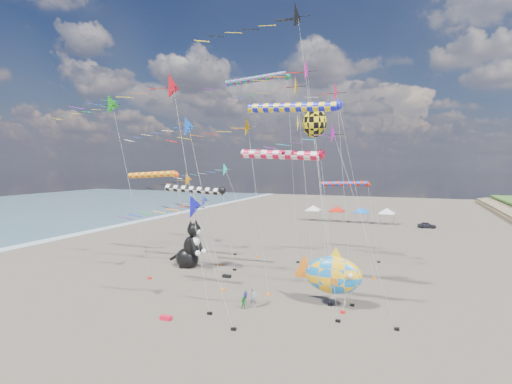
{
  "coord_description": "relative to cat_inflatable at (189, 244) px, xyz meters",
  "views": [
    {
      "loc": [
        13.49,
        -23.4,
        12.09
      ],
      "look_at": [
        -0.37,
        12.0,
        9.43
      ],
      "focal_mm": 28.0,
      "sensor_mm": 36.0,
      "label": 1
    }
  ],
  "objects": [
    {
      "name": "windsock_3",
      "position": [
        14.47,
        -6.06,
        14.13
      ],
      "size": [
        9.75,
        0.85,
        17.46
      ],
      "color": "#161BDF",
      "rests_on": "ground"
    },
    {
      "name": "cat_inflatable",
      "position": [
        0.0,
        0.0,
        0.0
      ],
      "size": [
        4.48,
        2.73,
        5.68
      ],
      "primitive_type": null,
      "rotation": [
        0.0,
        0.0,
        -0.16
      ],
      "color": "black",
      "rests_on": "ground"
    },
    {
      "name": "delta_kite_4",
      "position": [
        7.35,
        -14.27,
        5.73
      ],
      "size": [
        10.7,
        2.01,
        9.89
      ],
      "color": "#1313B8",
      "rests_on": "ground"
    },
    {
      "name": "windsock_1",
      "position": [
        0.71,
        0.72,
        6.23
      ],
      "size": [
        9.02,
        0.83,
        9.52
      ],
      "color": "black",
      "rests_on": "ground"
    },
    {
      "name": "child_green",
      "position": [
        11.19,
        -10.07,
        -2.3
      ],
      "size": [
        0.6,
        0.51,
        1.08
      ],
      "primitive_type": "imported",
      "rotation": [
        0.0,
        0.0,
        0.2
      ],
      "color": "#1E792C",
      "rests_on": "ground"
    },
    {
      "name": "fish_inflatable",
      "position": [
        18.0,
        -7.01,
        -0.03
      ],
      "size": [
        6.47,
        2.99,
        5.25
      ],
      "color": "blue",
      "rests_on": "ground"
    },
    {
      "name": "delta_kite_7",
      "position": [
        11.41,
        3.26,
        19.47
      ],
      "size": [
        15.68,
        2.71,
        23.96
      ],
      "color": "#E10D9C",
      "rests_on": "ground"
    },
    {
      "name": "parked_car",
      "position": [
        26.88,
        41.39,
        -2.27
      ],
      "size": [
        3.48,
        1.74,
        1.14
      ],
      "primitive_type": "imported",
      "rotation": [
        0.0,
        0.0,
        1.69
      ],
      "color": "#26262D",
      "rests_on": "ground"
    },
    {
      "name": "delta_kite_10",
      "position": [
        -5.95,
        -5.66,
        15.15
      ],
      "size": [
        11.16,
        2.22,
        19.4
      ],
      "color": "#157F17",
      "rests_on": "ground"
    },
    {
      "name": "child_blue",
      "position": [
        10.6,
        -8.29,
        -2.36
      ],
      "size": [
        0.53,
        0.59,
        0.96
      ],
      "primitive_type": "imported",
      "rotation": [
        0.0,
        0.0,
        0.92
      ],
      "color": "#2939B3",
      "rests_on": "ground"
    },
    {
      "name": "kite_bag_1",
      "position": [
        18.34,
        -1.81,
        -2.69
      ],
      "size": [
        0.9,
        0.44,
        0.3
      ],
      "primitive_type": "cube",
      "color": "#1523D2",
      "rests_on": "ground"
    },
    {
      "name": "windsock_5",
      "position": [
        16.42,
        10.48,
        6.73
      ],
      "size": [
        7.48,
        0.65,
        9.97
      ],
      "color": "red",
      "rests_on": "ground"
    },
    {
      "name": "windsock_0",
      "position": [
        14.65,
        -9.98,
        9.92
      ],
      "size": [
        8.15,
        0.74,
        13.2
      ],
      "color": "red",
      "rests_on": "ground"
    },
    {
      "name": "delta_kite_12",
      "position": [
        -3.23,
        7.83,
        3.95
      ],
      "size": [
        10.71,
        1.67,
        8.04
      ],
      "color": "#1B2ABA",
      "rests_on": "ground"
    },
    {
      "name": "delta_kite_1",
      "position": [
        4.09,
        -12.2,
        15.46
      ],
      "size": [
        14.41,
        2.36,
        19.81
      ],
      "color": "red",
      "rests_on": "ground"
    },
    {
      "name": "delta_kite_2",
      "position": [
        15.2,
        2.88,
        16.62
      ],
      "size": [
        13.03,
        2.4,
        20.95
      ],
      "color": "red",
      "rests_on": "ground"
    },
    {
      "name": "delta_kite_3",
      "position": [
        -2.4,
        2.17,
        7.0
      ],
      "size": [
        10.29,
        1.83,
        11.1
      ],
      "color": "orange",
      "rests_on": "ground"
    },
    {
      "name": "delta_kite_6",
      "position": [
        10.08,
        4.41,
        18.04
      ],
      "size": [
        11.74,
        2.65,
        22.45
      ],
      "color": "yellow",
      "rests_on": "ground"
    },
    {
      "name": "person_adult",
      "position": [
        11.79,
        -9.45,
        -1.97
      ],
      "size": [
        0.74,
        0.62,
        1.73
      ],
      "primitive_type": "imported",
      "rotation": [
        0.0,
        0.0,
        0.38
      ],
      "color": "gray",
      "rests_on": "ground"
    },
    {
      "name": "delta_kite_11",
      "position": [
        2.35,
        -6.47,
        12.7
      ],
      "size": [
        11.88,
        2.16,
        16.94
      ],
      "color": "blue",
      "rests_on": "ground"
    },
    {
      "name": "kite_bag_2",
      "position": [
        6.45,
        -14.39,
        -2.69
      ],
      "size": [
        0.9,
        0.44,
        0.3
      ],
      "primitive_type": "cube",
      "color": "red",
      "rests_on": "ground"
    },
    {
      "name": "windsock_2",
      "position": [
        -6.32,
        2.24,
        7.88
      ],
      "size": [
        8.92,
        0.75,
        11.15
      ],
      "color": "#FE4F15",
      "rests_on": "ground"
    },
    {
      "name": "ground",
      "position": [
        10.52,
        -16.61,
        -2.84
      ],
      "size": [
        260.0,
        260.0,
        0.0
      ],
      "primitive_type": "plane",
      "color": "#50463A",
      "rests_on": "ground"
    },
    {
      "name": "kite_bag_0",
      "position": [
        5.85,
        -2.2,
        -2.69
      ],
      "size": [
        0.9,
        0.44,
        0.3
      ],
      "primitive_type": "cube",
      "color": "black",
      "rests_on": "ground"
    },
    {
      "name": "delta_kite_0",
      "position": [
        8.2,
        -5.93,
        12.44
      ],
      "size": [
        10.77,
        2.0,
        16.65
      ],
      "color": "#FFAA04",
      "rests_on": "ground"
    },
    {
      "name": "windsock_4",
      "position": [
        6.05,
        6.73,
        19.68
      ],
      "size": [
        9.91,
        0.81,
        23.03
      ],
      "color": "#178048",
      "rests_on": "ground"
    },
    {
      "name": "delta_kite_9",
      "position": [
        0.5,
        7.51,
        8.22
      ],
      "size": [
        11.31,
        1.9,
        12.38
      ],
      "color": "#13E1D7",
      "rests_on": "ground"
    },
    {
      "name": "angelfish_kite",
      "position": [
        15.56,
        -4.68,
        12.84
      ],
      "size": [
        3.74,
        3.02,
        17.12
      ],
      "color": "yellow",
      "rests_on": "ground"
    },
    {
      "name": "tent_row",
      "position": [
        12.02,
        43.39,
        0.31
      ],
      "size": [
        19.2,
        4.2,
        3.8
      ],
      "color": "white",
      "rests_on": "ground"
    },
    {
      "name": "delta_kite_8",
      "position": [
        17.67,
        -9.95,
        11.08
      ],
      "size": [
        10.57,
        1.71,
        15.18
      ],
      "color": "#92129C",
      "rests_on": "ground"
    },
    {
      "name": "delta_kite_5",
      "position": [
        12.84,
        -3.21,
        22.81
      ],
      "size": [
        13.94,
        2.59,
        27.23
      ],
      "color": "black",
      "rests_on": "ground"
    }
  ]
}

